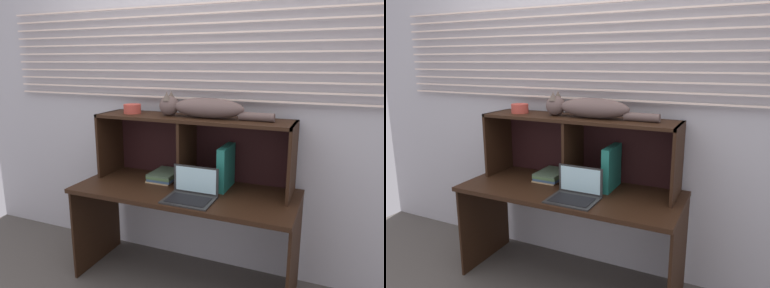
% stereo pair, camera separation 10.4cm
% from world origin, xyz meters
% --- Properties ---
extents(back_panel_with_blinds, '(4.40, 0.08, 2.50)m').
position_xyz_m(back_panel_with_blinds, '(0.00, 0.55, 1.26)').
color(back_panel_with_blinds, '#B1AFB6').
rests_on(back_panel_with_blinds, ground).
extents(desk, '(1.53, 0.63, 0.71)m').
position_xyz_m(desk, '(0.00, 0.19, 0.58)').
color(desk, black).
rests_on(desk, ground).
extents(hutch_shelf_unit, '(1.40, 0.33, 0.48)m').
position_xyz_m(hutch_shelf_unit, '(-0.00, 0.37, 1.04)').
color(hutch_shelf_unit, black).
rests_on(hutch_shelf_unit, desk).
extents(cat, '(0.81, 0.16, 0.17)m').
position_xyz_m(cat, '(0.07, 0.33, 1.26)').
color(cat, brown).
rests_on(cat, hutch_shelf_unit).
extents(laptop, '(0.31, 0.24, 0.20)m').
position_xyz_m(laptop, '(0.11, 0.06, 0.75)').
color(laptop, '#272727').
rests_on(laptop, desk).
extents(binder_upright, '(0.05, 0.26, 0.30)m').
position_xyz_m(binder_upright, '(0.25, 0.33, 0.86)').
color(binder_upright, '#1F7063').
rests_on(binder_upright, desk).
extents(book_stack, '(0.19, 0.25, 0.06)m').
position_xyz_m(book_stack, '(-0.22, 0.33, 0.74)').
color(book_stack, tan).
rests_on(book_stack, desk).
extents(small_basket, '(0.13, 0.13, 0.07)m').
position_xyz_m(small_basket, '(-0.48, 0.33, 1.22)').
color(small_basket, '#BA4237').
rests_on(small_basket, hutch_shelf_unit).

